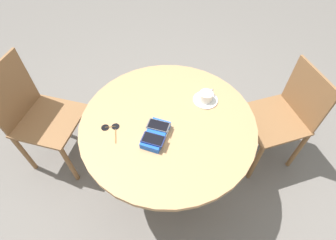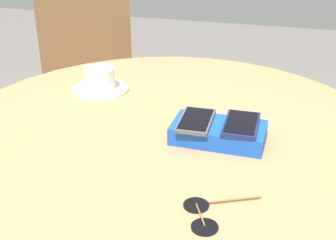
# 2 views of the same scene
# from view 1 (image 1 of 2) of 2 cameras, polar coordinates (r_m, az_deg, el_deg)

# --- Properties ---
(ground_plane) EXTENTS (8.00, 8.00, 0.00)m
(ground_plane) POSITION_cam_1_polar(r_m,az_deg,el_deg) (2.25, 0.00, -12.42)
(ground_plane) COLOR slate
(round_table) EXTENTS (1.09, 1.09, 0.75)m
(round_table) POSITION_cam_1_polar(r_m,az_deg,el_deg) (1.69, 0.00, -2.45)
(round_table) COLOR #2D2D2D
(round_table) RESTS_ON ground_plane
(phone_box) EXTENTS (0.21, 0.12, 0.04)m
(phone_box) POSITION_cam_1_polar(r_m,az_deg,el_deg) (1.53, -2.68, -3.26)
(phone_box) COLOR blue
(phone_box) RESTS_ON round_table
(phone_navy) EXTENTS (0.08, 0.13, 0.01)m
(phone_navy) POSITION_cam_1_polar(r_m,az_deg,el_deg) (1.48, -3.25, -4.21)
(phone_navy) COLOR navy
(phone_navy) RESTS_ON phone_box
(phone_gray) EXTENTS (0.08, 0.13, 0.01)m
(phone_gray) POSITION_cam_1_polar(r_m,az_deg,el_deg) (1.54, -2.12, -1.18)
(phone_gray) COLOR #515156
(phone_gray) RESTS_ON phone_box
(saucer) EXTENTS (0.16, 0.16, 0.01)m
(saucer) POSITION_cam_1_polar(r_m,az_deg,el_deg) (1.75, 8.14, 4.36)
(saucer) COLOR silver
(saucer) RESTS_ON round_table
(coffee_cup) EXTENTS (0.11, 0.09, 0.06)m
(coffee_cup) POSITION_cam_1_polar(r_m,az_deg,el_deg) (1.72, 8.32, 5.20)
(coffee_cup) COLOR silver
(coffee_cup) RESTS_ON saucer
(sunglasses) EXTENTS (0.14, 0.14, 0.01)m
(sunglasses) POSITION_cam_1_polar(r_m,az_deg,el_deg) (1.62, -12.34, -1.69)
(sunglasses) COLOR black
(sunglasses) RESTS_ON round_table
(chair_near_window) EXTENTS (0.59, 0.59, 0.88)m
(chair_near_window) POSITION_cam_1_polar(r_m,az_deg,el_deg) (2.18, 23.38, 0.56)
(chair_near_window) COLOR brown
(chair_near_window) RESTS_ON ground_plane
(chair_far_side) EXTENTS (0.47, 0.47, 0.94)m
(chair_far_side) POSITION_cam_1_polar(r_m,az_deg,el_deg) (2.20, -26.23, 0.75)
(chair_far_side) COLOR brown
(chair_far_side) RESTS_ON ground_plane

